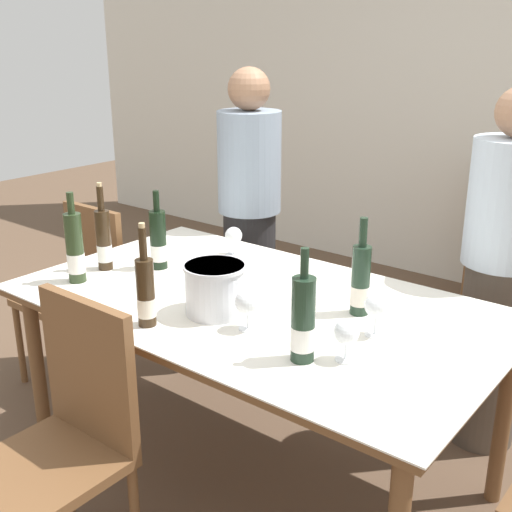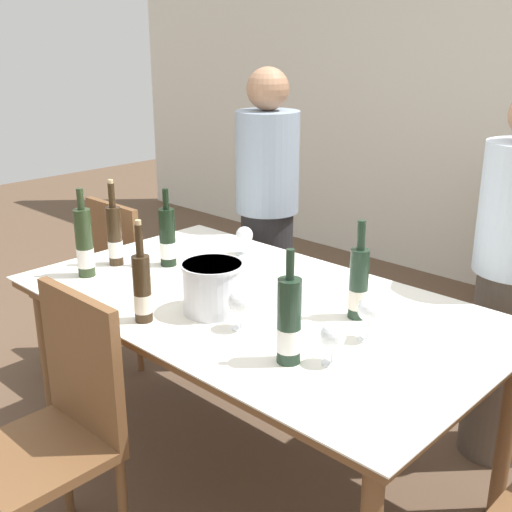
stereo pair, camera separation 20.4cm
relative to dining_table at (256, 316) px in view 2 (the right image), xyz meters
The scene contains 17 objects.
ground_plane 0.71m from the dining_table, ahead, with size 12.00×12.00×0.00m, color brown.
dining_table is the anchor object (origin of this frame).
ice_bucket 0.25m from the dining_table, 103.81° to the right, with size 0.23×0.23×0.19m.
wine_bottle_0 0.59m from the dining_table, behind, with size 0.07×0.07×0.34m.
wine_bottle_1 0.47m from the dining_table, 112.11° to the right, with size 0.06×0.06×0.37m.
wine_bottle_2 0.53m from the dining_table, 34.63° to the right, with size 0.08×0.08×0.37m.
wine_bottle_3 0.79m from the dining_table, 157.28° to the right, with size 0.07×0.07×0.37m.
wine_bottle_4 0.44m from the dining_table, 20.98° to the left, with size 0.07×0.07×0.36m.
wine_bottle_5 0.77m from the dining_table, behind, with size 0.06×0.06×0.38m.
wine_glass_0 0.53m from the dining_table, ahead, with size 0.08×0.08×0.15m.
wine_glass_1 0.30m from the dining_table, 57.96° to the right, with size 0.09×0.09×0.15m.
wine_glass_2 0.57m from the dining_table, 139.12° to the left, with size 0.08×0.08×0.13m.
wine_glass_3 0.57m from the dining_table, 21.23° to the right, with size 0.08×0.08×0.14m.
chair_left_end 1.24m from the dining_table, behind, with size 0.42×0.42×0.90m.
chair_near_front 0.80m from the dining_table, 102.06° to the right, with size 0.42×0.42×0.95m.
person_host 1.04m from the dining_table, 130.29° to the left, with size 0.33×0.33×1.59m.
person_guest_left 1.04m from the dining_table, 51.55° to the left, with size 0.33×0.33×1.55m.
Camera 2 is at (1.55, -1.63, 1.73)m, focal length 45.00 mm.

